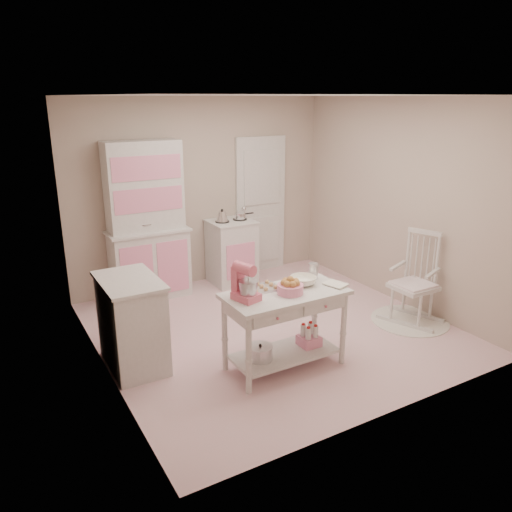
{
  "coord_description": "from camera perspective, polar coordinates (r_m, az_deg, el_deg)",
  "views": [
    {
      "loc": [
        -2.8,
        -4.5,
        2.59
      ],
      "look_at": [
        -0.38,
        -0.29,
        1.03
      ],
      "focal_mm": 35.0,
      "sensor_mm": 36.0,
      "label": 1
    }
  ],
  "objects": [
    {
      "name": "cookie_tray",
      "position": [
        4.86,
        0.75,
        -3.7
      ],
      "size": [
        0.34,
        0.24,
        0.02
      ],
      "primitive_type": "cube",
      "color": "silver",
      "rests_on": "work_table"
    },
    {
      "name": "lace_rug",
      "position": [
        6.36,
        17.16,
        -7.04
      ],
      "size": [
        0.92,
        0.92,
        0.01
      ],
      "primitive_type": "cylinder",
      "color": "white",
      "rests_on": "ground"
    },
    {
      "name": "metal_pitcher",
      "position": [
        5.13,
        6.54,
        -1.74
      ],
      "size": [
        0.1,
        0.1,
        0.17
      ],
      "primitive_type": "cylinder",
      "color": "silver",
      "rests_on": "work_table"
    },
    {
      "name": "rocking_chair",
      "position": [
        6.16,
        17.61,
        -2.43
      ],
      "size": [
        0.71,
        0.84,
        1.1
      ],
      "primitive_type": "cube",
      "rotation": [
        0.0,
        0.0,
        0.37
      ],
      "color": "silver",
      "rests_on": "ground"
    },
    {
      "name": "base_cabinet",
      "position": [
        5.1,
        -13.98,
        -7.45
      ],
      "size": [
        0.54,
        0.84,
        0.92
      ],
      "primitive_type": "cube",
      "color": "silver",
      "rests_on": "ground"
    },
    {
      "name": "work_table",
      "position": [
        4.96,
        3.3,
        -8.42
      ],
      "size": [
        1.2,
        0.6,
        0.8
      ],
      "primitive_type": "cube",
      "color": "silver",
      "rests_on": "ground"
    },
    {
      "name": "mixing_bowl",
      "position": [
        4.98,
        5.4,
        -2.82
      ],
      "size": [
        0.27,
        0.27,
        0.08
      ],
      "primitive_type": "imported",
      "color": "white",
      "rests_on": "work_table"
    },
    {
      "name": "stand_mixer",
      "position": [
        4.55,
        -1.15,
        -3.06
      ],
      "size": [
        0.27,
        0.32,
        0.34
      ],
      "primitive_type": "cube",
      "rotation": [
        0.0,
        0.0,
        0.27
      ],
      "color": "#DF5E77",
      "rests_on": "work_table"
    },
    {
      "name": "hutch",
      "position": [
        6.64,
        -12.34,
        3.86
      ],
      "size": [
        1.06,
        0.5,
        2.08
      ],
      "primitive_type": "cube",
      "color": "silver",
      "rests_on": "ground"
    },
    {
      "name": "bread_basket",
      "position": [
        4.75,
        3.93,
        -3.78
      ],
      "size": [
        0.25,
        0.25,
        0.09
      ],
      "primitive_type": "cylinder",
      "color": "pink",
      "rests_on": "work_table"
    },
    {
      "name": "room_shell",
      "position": [
        5.39,
        1.94,
        7.71
      ],
      "size": [
        3.84,
        3.84,
        2.62
      ],
      "color": "pink",
      "rests_on": "ground"
    },
    {
      "name": "recipe_book",
      "position": [
        4.95,
        8.52,
        -3.46
      ],
      "size": [
        0.22,
        0.26,
        0.02
      ],
      "primitive_type": "imported",
      "rotation": [
        0.0,
        0.0,
        0.29
      ],
      "color": "white",
      "rests_on": "work_table"
    },
    {
      "name": "door",
      "position": [
        7.56,
        0.54,
        5.79
      ],
      "size": [
        0.82,
        0.05,
        2.04
      ],
      "primitive_type": "cube",
      "color": "silver",
      "rests_on": "ground"
    },
    {
      "name": "stove",
      "position": [
        7.19,
        -2.8,
        0.51
      ],
      "size": [
        0.62,
        0.57,
        0.92
      ],
      "primitive_type": "cube",
      "color": "silver",
      "rests_on": "ground"
    }
  ]
}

